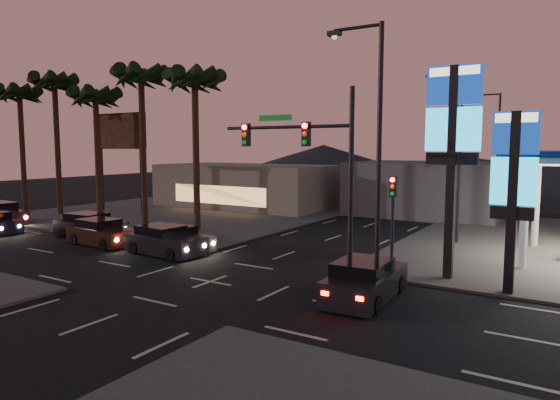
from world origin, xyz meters
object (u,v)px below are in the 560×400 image
Objects in this scene: pylon_sign_tall at (453,130)px; car_lane_b_mid at (90,226)px; suv_station at (365,281)px; car_lane_a_mid at (101,233)px; car_lane_b_front at (178,239)px; pylon_sign_short at (514,174)px; traffic_signal_mast at (312,158)px; car_lane_a_front at (164,241)px; car_lane_b_rear at (0,214)px.

pylon_sign_tall is 1.87× the size of car_lane_b_mid.
pylon_sign_tall is 1.92× the size of suv_station.
car_lane_b_front is at bearing 12.01° from car_lane_a_mid.
car_lane_b_front is at bearing -178.17° from pylon_sign_short.
pylon_sign_tall is 22.42m from car_lane_b_mid.
pylon_sign_short is 7.69m from traffic_signal_mast.
traffic_signal_mast reaches higher than car_lane_a_front.
car_lane_b_front is (0.01, 1.03, -0.07)m from car_lane_a_front.
pylon_sign_tall is 1.92× the size of car_lane_a_mid.
pylon_sign_tall is 1.29× the size of pylon_sign_short.
traffic_signal_mast is at bearing -5.82° from car_lane_a_front.
car_lane_b_rear is (-17.50, -0.05, 0.13)m from car_lane_b_front.
car_lane_b_mid is at bearing 179.05° from car_lane_b_front.
suv_station is (19.65, -2.97, 0.00)m from car_lane_b_mid.
car_lane_b_front is 7.58m from car_lane_b_mid.
pylon_sign_short is 24.47m from car_lane_b_mid.
car_lane_b_mid is at bearing -179.04° from pylon_sign_short.
car_lane_b_mid is (-7.57, 1.16, 0.01)m from car_lane_a_front.
car_lane_b_mid is 1.03× the size of suv_station.
car_lane_b_mid reaches higher than car_lane_a_front.
car_lane_a_mid is (-19.07, -2.59, -5.70)m from pylon_sign_tall.
traffic_signal_mast reaches higher than car_lane_b_rear.
pylon_sign_short is 1.49× the size of suv_station.
traffic_signal_mast is at bearing -7.11° from car_lane_b_mid.
pylon_sign_tall is 15.39m from car_lane_a_front.
pylon_sign_tall is 1.12× the size of traffic_signal_mast.
pylon_sign_tall is at bearing 3.71° from car_lane_b_mid.
traffic_signal_mast is 1.66× the size of car_lane_b_mid.
car_lane_b_mid is (-24.15, -0.40, -3.94)m from pylon_sign_short.
car_lane_a_mid is (-5.00, -0.03, -0.01)m from car_lane_a_front.
car_lane_b_front is at bearing -0.95° from car_lane_b_mid.
car_lane_b_front is 0.82× the size of car_lane_b_rear.
traffic_signal_mast is 1.67× the size of car_lane_a_front.
car_lane_b_rear reaches higher than car_lane_b_front.
pylon_sign_tall reaches higher than traffic_signal_mast.
car_lane_b_rear is (-31.56, -1.58, -5.63)m from pylon_sign_tall.
pylon_sign_tall is at bearing 158.20° from pylon_sign_short.
car_lane_a_front is at bearing -90.40° from car_lane_b_front.
car_lane_b_mid is 9.92m from car_lane_b_rear.
car_lane_a_front is (-14.07, -2.56, -5.69)m from pylon_sign_tall.
car_lane_b_mid reaches higher than car_lane_a_mid.
car_lane_a_mid is 0.90× the size of car_lane_b_rear.
car_lane_a_front is 7.66m from car_lane_b_mid.
pylon_sign_tall is 6.02m from traffic_signal_mast.
car_lane_b_rear reaches higher than car_lane_a_front.
car_lane_a_front is at bearing 174.18° from traffic_signal_mast.
pylon_sign_short is at bearing 5.38° from car_lane_a_front.
suv_station is (12.07, -2.85, 0.08)m from car_lane_b_front.
pylon_sign_tall is at bearing 10.32° from car_lane_a_front.
traffic_signal_mast is at bearing -143.48° from pylon_sign_tall.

